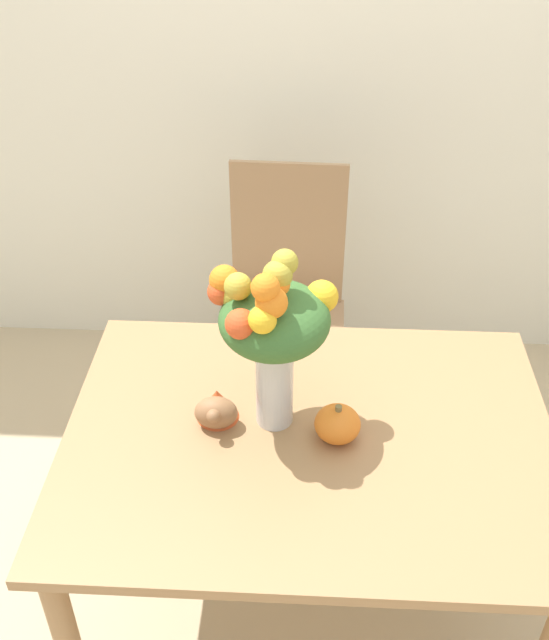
# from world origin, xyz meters

# --- Properties ---
(ground_plane) EXTENTS (12.00, 12.00, 0.00)m
(ground_plane) POSITION_xyz_m (0.00, 0.00, 0.00)
(ground_plane) COLOR tan
(wall_back) EXTENTS (8.00, 0.06, 2.70)m
(wall_back) POSITION_xyz_m (0.00, 1.38, 1.35)
(wall_back) COLOR silver
(wall_back) RESTS_ON ground_plane
(dining_table) EXTENTS (1.22, 0.91, 0.72)m
(dining_table) POSITION_xyz_m (0.00, 0.00, 0.62)
(dining_table) COLOR #9E754C
(dining_table) RESTS_ON ground_plane
(flower_vase) EXTENTS (0.30, 0.26, 0.49)m
(flower_vase) POSITION_xyz_m (-0.10, 0.05, 1.02)
(flower_vase) COLOR silver
(flower_vase) RESTS_ON dining_table
(pumpkin) EXTENTS (0.11, 0.11, 0.10)m
(pumpkin) POSITION_xyz_m (0.07, -0.01, 0.77)
(pumpkin) COLOR orange
(pumpkin) RESTS_ON dining_table
(turkey_figurine) EXTENTS (0.11, 0.15, 0.09)m
(turkey_figurine) POSITION_xyz_m (-0.23, 0.04, 0.77)
(turkey_figurine) COLOR #936642
(turkey_figurine) RESTS_ON dining_table
(dining_chair_near_window) EXTENTS (0.43, 0.43, 1.02)m
(dining_chair_near_window) POSITION_xyz_m (-0.09, 0.83, 0.52)
(dining_chair_near_window) COLOR #9E7A56
(dining_chair_near_window) RESTS_ON ground_plane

